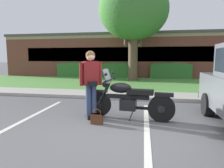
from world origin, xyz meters
name	(u,v)px	position (x,y,z in m)	size (l,w,h in m)	color
ground_plane	(121,129)	(0.00, 0.00, 0.00)	(140.00, 140.00, 0.00)	#565659
curb_strip	(133,98)	(0.00, 3.22, 0.06)	(60.00, 0.20, 0.12)	#ADA89E
concrete_walk	(135,95)	(0.00, 4.07, 0.04)	(60.00, 1.50, 0.08)	#ADA89E
grass_lawn	(140,83)	(0.00, 8.22, 0.03)	(60.00, 6.80, 0.06)	#518E3D
stall_stripe_0	(24,120)	(-2.44, 0.20, 0.00)	(0.12, 4.40, 0.01)	silver
stall_stripe_1	(147,128)	(0.55, 0.20, 0.00)	(0.12, 4.40, 0.01)	silver
motorcycle	(132,100)	(0.17, 0.82, 0.49)	(2.24, 0.82, 1.26)	black
rider_person	(91,80)	(-0.86, 0.67, 0.99)	(0.50, 0.40, 1.70)	black
handbag	(97,118)	(-0.60, 0.26, 0.14)	(0.28, 0.13, 0.36)	#562D19
shade_tree	(134,11)	(-0.56, 9.53, 4.59)	(4.52, 4.52, 6.55)	brown
hedge_left	(73,69)	(-5.63, 11.67, 0.65)	(2.41, 0.90, 1.24)	#336B2D
hedge_center_left	(120,70)	(-1.77, 11.67, 0.65)	(2.70, 0.90, 1.24)	#336B2D
hedge_center_right	(171,70)	(2.09, 11.67, 0.65)	(2.99, 0.90, 1.24)	#336B2D
brick_building	(163,56)	(1.88, 17.48, 1.78)	(27.12, 12.06, 3.56)	brown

